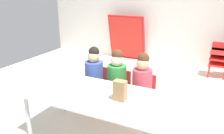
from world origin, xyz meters
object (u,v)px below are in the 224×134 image
Objects in this scene: seated_child_far_right at (142,81)px; paper_bag_brown at (120,91)px; seated_child_near_camera at (94,72)px; kid_chair_red_stack at (219,57)px; craft_table at (104,99)px; paper_plate_center_table at (108,94)px; seated_child_middle_seat at (117,76)px; folded_activity_table at (127,38)px; donut_powdered_on_plate at (83,91)px; paper_plate_near_edge at (83,92)px.

paper_bag_brown is at bearing -91.15° from seated_child_far_right.
seated_child_near_camera is 2.68m from kid_chair_red_stack.
craft_table is 0.08m from paper_plate_center_table.
paper_bag_brown is at bearing -22.78° from paper_plate_center_table.
seated_child_far_right is 0.62m from paper_plate_center_table.
seated_child_far_right is 0.68m from paper_bag_brown.
seated_child_near_camera is at bearing 136.83° from paper_bag_brown.
folded_activity_table is (-0.94, 2.50, -0.02)m from seated_child_middle_seat.
seated_child_far_right reaches higher than donut_powdered_on_plate.
seated_child_near_camera reaches higher than kid_chair_red_stack.
craft_table is 3.32m from folded_activity_table.
seated_child_far_right is 5.10× the size of paper_plate_near_edge.
craft_table is 1.66× the size of folded_activity_table.
seated_child_near_camera is at bearing 180.00° from seated_child_middle_seat.
seated_child_far_right is (0.36, 0.00, 0.00)m from seated_child_middle_seat.
donut_powdered_on_plate is (-0.45, -0.02, -0.09)m from paper_bag_brown.
seated_child_middle_seat is 5.10× the size of paper_plate_center_table.
craft_table is 8.20× the size of paper_bag_brown.
seated_child_far_right reaches higher than paper_plate_center_table.
folded_activity_table is (-2.10, 0.30, 0.14)m from kid_chair_red_stack.
kid_chair_red_stack is 3.16m from donut_powdered_on_plate.
seated_child_middle_seat is 1.35× the size of kid_chair_red_stack.
craft_table is 17.30× the size of donut_powdered_on_plate.
kid_chair_red_stack is 3.09× the size of paper_bag_brown.
paper_plate_center_table is at bearing -73.63° from seated_child_middle_seat.
seated_child_near_camera reaches higher than paper_plate_near_edge.
seated_child_near_camera is 0.80m from paper_plate_center_table.
seated_child_middle_seat is at bearing -0.00° from seated_child_near_camera.
folded_activity_table is 6.04× the size of paper_plate_near_edge.
craft_table is 0.67m from seated_child_far_right.
folded_activity_table reaches higher than seated_child_far_right.
paper_plate_near_edge is at bearing -113.53° from kid_chair_red_stack.
seated_child_middle_seat is 0.62m from paper_plate_center_table.
seated_child_near_camera is at bearing -124.53° from kid_chair_red_stack.
paper_plate_center_table is at bearing 18.77° from donut_powdered_on_plate.
paper_plate_center_table is at bearing 18.77° from paper_plate_near_edge.
paper_plate_center_table is (-0.98, -2.80, 0.18)m from kid_chair_red_stack.
craft_table is at bearing -71.06° from folded_activity_table.
craft_table is at bearing 12.01° from donut_powdered_on_plate.
kid_chair_red_stack is 3.00m from paper_bag_brown.
seated_child_near_camera is 0.84× the size of folded_activity_table.
seated_child_middle_seat is 0.69m from paper_plate_near_edge.
folded_activity_table reaches higher than kid_chair_red_stack.
kid_chair_red_stack reaches higher than donut_powdered_on_plate.
paper_bag_brown reaches higher than craft_table.
seated_child_far_right is 5.10× the size of paper_plate_center_table.
folded_activity_table is (-0.58, 2.50, -0.02)m from seated_child_near_camera.
paper_plate_center_table is (0.28, 0.09, 0.00)m from paper_plate_near_edge.
seated_child_middle_seat is (0.36, -0.00, 0.00)m from seated_child_near_camera.
seated_child_far_right is at bearing -109.83° from kid_chair_red_stack.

